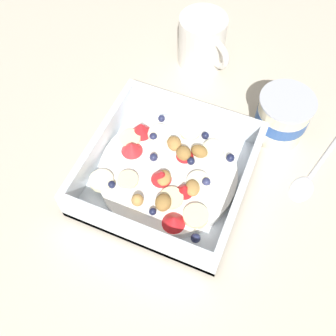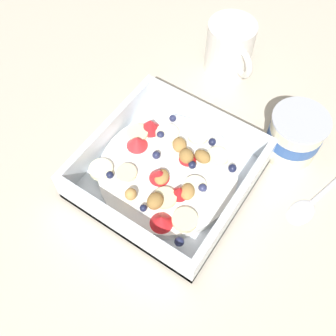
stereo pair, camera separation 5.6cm
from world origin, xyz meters
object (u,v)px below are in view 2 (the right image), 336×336
(coffee_mug, at_px, (230,48))
(spoon, at_px, (314,200))
(fruit_bowl, at_px, (168,172))
(yogurt_cup, at_px, (295,135))

(coffee_mug, bearing_deg, spoon, -34.80)
(fruit_bowl, bearing_deg, spoon, 23.61)
(fruit_bowl, height_order, yogurt_cup, yogurt_cup)
(coffee_mug, bearing_deg, fruit_bowl, -80.85)
(yogurt_cup, bearing_deg, fruit_bowl, -130.84)
(fruit_bowl, relative_size, coffee_mug, 2.20)
(spoon, bearing_deg, yogurt_cup, 137.93)
(spoon, relative_size, yogurt_cup, 2.07)
(spoon, relative_size, coffee_mug, 1.69)
(coffee_mug, bearing_deg, yogurt_cup, -31.39)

